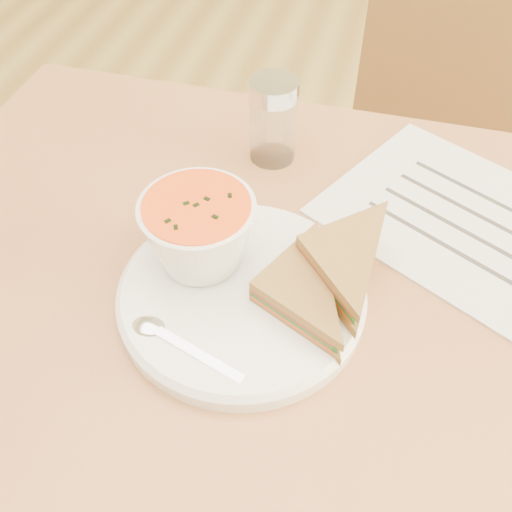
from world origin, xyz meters
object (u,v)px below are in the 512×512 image
(chair_far, at_px, (415,189))
(plate, at_px, (242,295))
(dining_table, at_px, (290,442))
(condiment_shaker, at_px, (273,121))
(soup_bowl, at_px, (199,235))

(chair_far, xyz_separation_m, plate, (-0.20, -0.62, 0.34))
(dining_table, distance_m, plate, 0.39)
(condiment_shaker, bearing_deg, soup_bowl, -96.64)
(condiment_shaker, bearing_deg, plate, -83.63)
(condiment_shaker, bearing_deg, chair_far, 59.56)
(chair_far, distance_m, soup_bowl, 0.76)
(soup_bowl, relative_size, condiment_shaker, 1.06)
(dining_table, bearing_deg, condiment_shaker, 112.79)
(chair_far, bearing_deg, plate, 78.81)
(soup_bowl, bearing_deg, dining_table, -0.51)
(dining_table, height_order, soup_bowl, soup_bowl)
(plate, relative_size, soup_bowl, 2.19)
(chair_far, bearing_deg, soup_bowl, 73.71)
(dining_table, bearing_deg, plate, -157.38)
(chair_far, xyz_separation_m, soup_bowl, (-0.25, -0.60, 0.39))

